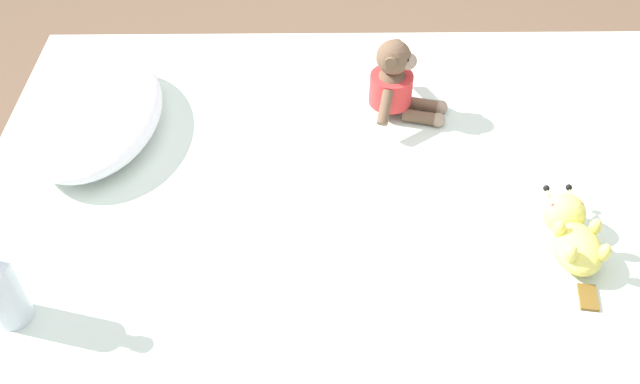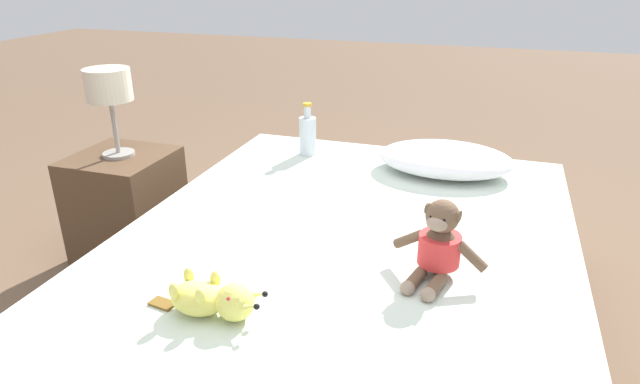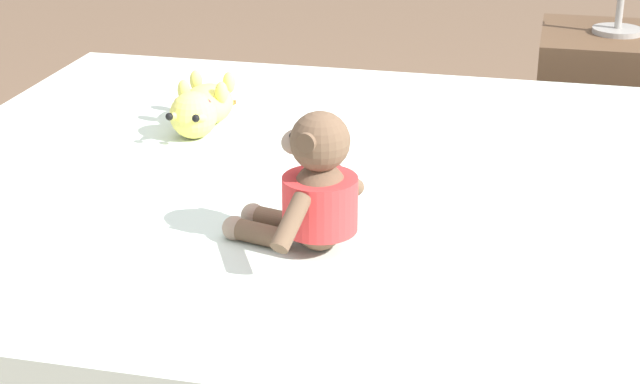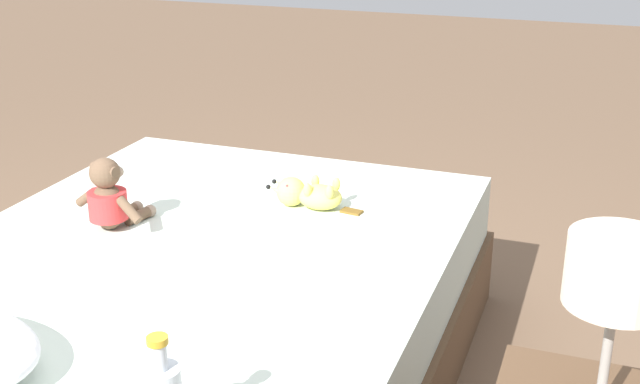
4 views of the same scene
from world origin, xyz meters
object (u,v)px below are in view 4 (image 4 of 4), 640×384
at_px(bed, 188,333).
at_px(plush_monkey, 110,199).
at_px(plush_yellow_creature, 308,194).
at_px(bedside_lamp, 617,280).

distance_m(bed, plush_monkey, 0.49).
relative_size(bed, plush_yellow_creature, 6.22).
height_order(bed, bedside_lamp, bedside_lamp).
height_order(plush_monkey, bedside_lamp, bedside_lamp).
height_order(plush_yellow_creature, bedside_lamp, bedside_lamp).
xyz_separation_m(bed, bedside_lamp, (-1.17, 0.41, 0.59)).
height_order(bed, plush_monkey, plush_monkey).
relative_size(bed, bedside_lamp, 5.25).
bearing_deg(plush_monkey, bedside_lamp, 160.50).
xyz_separation_m(plush_yellow_creature, bedside_lamp, (-0.97, 0.90, 0.28)).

